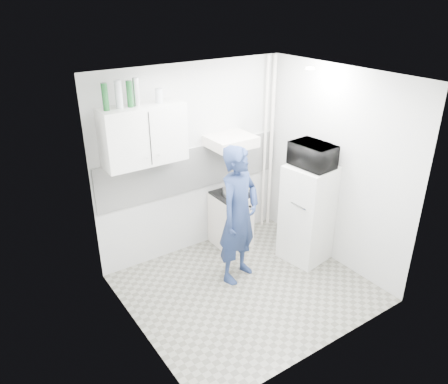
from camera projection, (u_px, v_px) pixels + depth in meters
floor at (246, 288)px, 5.47m from camera, size 2.80×2.80×0.00m
ceiling at (252, 77)px, 4.37m from camera, size 2.80×2.80×0.00m
wall_back at (193, 161)px, 5.86m from camera, size 2.80×0.00×2.80m
wall_left at (133, 229)px, 4.21m from camera, size 0.00×2.60×2.60m
wall_right at (335, 168)px, 5.63m from camera, size 0.00×2.60×2.60m
person at (239, 215)px, 5.34m from camera, size 0.76×0.62×1.78m
stove at (231, 219)px, 6.29m from camera, size 0.48×0.48×0.77m
fridge at (308, 213)px, 5.84m from camera, size 0.64×0.64×1.35m
stove_top at (231, 194)px, 6.12m from camera, size 0.46×0.46×0.03m
saucepan at (229, 192)px, 6.03m from camera, size 0.19×0.19×0.10m
microwave at (313, 155)px, 5.49m from camera, size 0.58×0.42×0.31m
bottle_a at (105, 97)px, 4.69m from camera, size 0.07×0.07×0.30m
bottle_b at (119, 95)px, 4.77m from camera, size 0.08×0.08×0.31m
bottle_c at (130, 94)px, 4.84m from camera, size 0.07×0.07×0.29m
bottle_d at (136, 92)px, 4.87m from camera, size 0.07×0.07×0.32m
canister_b at (159, 96)px, 5.04m from camera, size 0.09×0.09×0.17m
upper_cabinet at (144, 135)px, 5.11m from camera, size 1.00×0.35×0.70m
range_hood at (231, 141)px, 5.78m from camera, size 0.60×0.50×0.14m
backsplash at (193, 169)px, 5.89m from camera, size 2.74×0.03×0.60m
pipe_a at (271, 145)px, 6.46m from camera, size 0.05×0.05×2.60m
pipe_b at (265, 147)px, 6.40m from camera, size 0.04×0.04×2.60m
ceiling_spot_fixture at (310, 68)px, 5.04m from camera, size 0.10×0.10×0.02m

